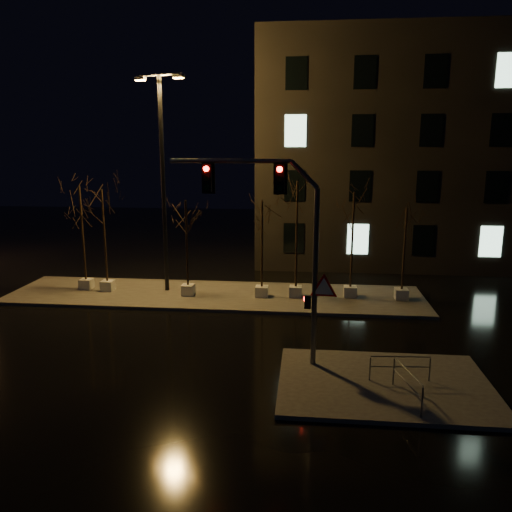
# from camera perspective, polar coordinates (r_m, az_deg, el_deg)

# --- Properties ---
(ground) EXTENTS (90.00, 90.00, 0.00)m
(ground) POSITION_cam_1_polar(r_m,az_deg,el_deg) (21.28, -7.71, -9.32)
(ground) COLOR black
(ground) RESTS_ON ground
(median) EXTENTS (22.00, 5.00, 0.15)m
(median) POSITION_cam_1_polar(r_m,az_deg,el_deg) (26.80, -4.72, -4.51)
(median) COLOR #44423D
(median) RESTS_ON ground
(sidewalk_corner) EXTENTS (7.00, 5.00, 0.15)m
(sidewalk_corner) POSITION_cam_1_polar(r_m,az_deg,el_deg) (17.71, 14.43, -13.97)
(sidewalk_corner) COLOR #44423D
(sidewalk_corner) RESTS_ON ground
(building) EXTENTS (25.00, 12.00, 15.00)m
(building) POSITION_cam_1_polar(r_m,az_deg,el_deg) (38.33, 20.16, 11.09)
(building) COLOR black
(building) RESTS_ON ground
(tree_0) EXTENTS (1.80, 1.80, 5.80)m
(tree_0) POSITION_cam_1_polar(r_m,az_deg,el_deg) (28.40, -19.38, 5.03)
(tree_0) COLOR silver
(tree_0) RESTS_ON median
(tree_1) EXTENTS (1.80, 1.80, 5.68)m
(tree_1) POSITION_cam_1_polar(r_m,az_deg,el_deg) (27.70, -17.10, 4.81)
(tree_1) COLOR silver
(tree_1) RESTS_ON median
(tree_2) EXTENTS (1.80, 1.80, 5.17)m
(tree_2) POSITION_cam_1_polar(r_m,az_deg,el_deg) (25.98, -8.00, 3.93)
(tree_2) COLOR silver
(tree_2) RESTS_ON median
(tree_3) EXTENTS (1.80, 1.80, 5.19)m
(tree_3) POSITION_cam_1_polar(r_m,az_deg,el_deg) (25.43, 0.69, 3.90)
(tree_3) COLOR silver
(tree_3) RESTS_ON median
(tree_4) EXTENTS (1.80, 1.80, 6.18)m
(tree_4) POSITION_cam_1_polar(r_m,az_deg,el_deg) (25.43, 4.71, 5.55)
(tree_4) COLOR silver
(tree_4) RESTS_ON median
(tree_5) EXTENTS (1.80, 1.80, 5.62)m
(tree_5) POSITION_cam_1_polar(r_m,az_deg,el_deg) (25.83, 11.06, 4.53)
(tree_5) COLOR silver
(tree_5) RESTS_ON median
(tree_6) EXTENTS (1.80, 1.80, 4.82)m
(tree_6) POSITION_cam_1_polar(r_m,az_deg,el_deg) (26.08, 16.72, 2.96)
(tree_6) COLOR silver
(tree_6) RESTS_ON median
(traffic_signal_mast) EXTENTS (5.95, 0.45, 7.27)m
(traffic_signal_mast) POSITION_cam_1_polar(r_m,az_deg,el_deg) (17.26, 2.96, 2.71)
(traffic_signal_mast) COLOR #54575B
(traffic_signal_mast) RESTS_ON sidewalk_corner
(streetlight_main) EXTENTS (2.78, 1.09, 11.28)m
(streetlight_main) POSITION_cam_1_polar(r_m,az_deg,el_deg) (26.85, -10.62, 9.65)
(streetlight_main) COLOR black
(streetlight_main) RESTS_ON median
(guard_rail_a) EXTENTS (2.02, 0.19, 0.87)m
(guard_rail_a) POSITION_cam_1_polar(r_m,az_deg,el_deg) (17.66, 16.14, -11.84)
(guard_rail_a) COLOR #54575B
(guard_rail_a) RESTS_ON sidewalk_corner
(guard_rail_b) EXTENTS (0.53, 2.01, 0.98)m
(guard_rail_b) POSITION_cam_1_polar(r_m,az_deg,el_deg) (16.47, 16.91, -13.47)
(guard_rail_b) COLOR #54575B
(guard_rail_b) RESTS_ON sidewalk_corner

